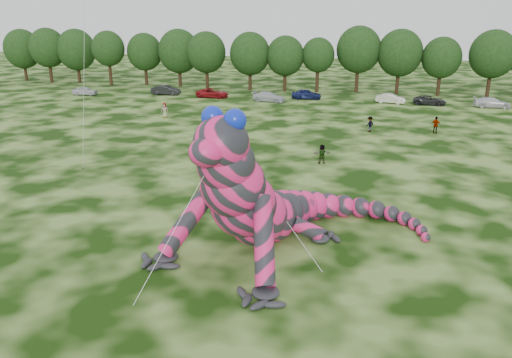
{
  "coord_description": "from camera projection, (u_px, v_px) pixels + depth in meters",
  "views": [
    {
      "loc": [
        9.31,
        -25.15,
        12.73
      ],
      "look_at": [
        3.68,
        -0.01,
        4.0
      ],
      "focal_mm": 35.0,
      "sensor_mm": 36.0,
      "label": 1
    }
  ],
  "objects": [
    {
      "name": "spectator_3",
      "position": [
        436.0,
        125.0,
        54.05
      ],
      "size": [
        1.17,
        0.88,
        1.85
      ],
      "primitive_type": "imported",
      "rotation": [
        0.0,
        0.0,
        2.69
      ],
      "color": "gray",
      "rests_on": "ground"
    },
    {
      "name": "tree_5",
      "position": [
        179.0,
        58.0,
        86.48
      ],
      "size": [
        7.16,
        6.44,
        9.8
      ],
      "primitive_type": null,
      "color": "black",
      "rests_on": "ground"
    },
    {
      "name": "tree_1",
      "position": [
        49.0,
        55.0,
        91.35
      ],
      "size": [
        6.74,
        6.07,
        9.81
      ],
      "primitive_type": null,
      "color": "black",
      "rests_on": "ground"
    },
    {
      "name": "car_5",
      "position": [
        391.0,
        99.0,
        71.81
      ],
      "size": [
        4.34,
        2.24,
        1.36
      ],
      "primitive_type": "imported",
      "rotation": [
        0.0,
        0.0,
        1.37
      ],
      "color": "beige",
      "rests_on": "ground"
    },
    {
      "name": "tree_6",
      "position": [
        207.0,
        60.0,
        83.76
      ],
      "size": [
        6.52,
        5.86,
        9.49
      ],
      "primitive_type": null,
      "color": "black",
      "rests_on": "ground"
    },
    {
      "name": "ground",
      "position": [
        195.0,
        239.0,
        29.26
      ],
      "size": [
        240.0,
        240.0,
        0.0
      ],
      "primitive_type": "plane",
      "color": "#16330A",
      "rests_on": "ground"
    },
    {
      "name": "tree_4",
      "position": [
        145.0,
        59.0,
        88.21
      ],
      "size": [
        6.22,
        5.6,
        9.06
      ],
      "primitive_type": null,
      "color": "black",
      "rests_on": "ground"
    },
    {
      "name": "car_4",
      "position": [
        306.0,
        94.0,
        75.12
      ],
      "size": [
        4.6,
        2.18,
        1.52
      ],
      "primitive_type": "imported",
      "rotation": [
        0.0,
        0.0,
        1.66
      ],
      "color": "#121B4C",
      "rests_on": "ground"
    },
    {
      "name": "inflatable_gecko",
      "position": [
        269.0,
        170.0,
        27.95
      ],
      "size": [
        19.37,
        20.9,
        8.45
      ],
      "primitive_type": null,
      "rotation": [
        0.0,
        0.0,
        -0.37
      ],
      "color": "#EC226E",
      "rests_on": "ground"
    },
    {
      "name": "tree_7",
      "position": [
        250.0,
        61.0,
        82.32
      ],
      "size": [
        6.68,
        6.01,
        9.48
      ],
      "primitive_type": null,
      "color": "black",
      "rests_on": "ground"
    },
    {
      "name": "tree_10",
      "position": [
        358.0,
        59.0,
        80.17
      ],
      "size": [
        7.09,
        6.38,
        10.5
      ],
      "primitive_type": null,
      "color": "black",
      "rests_on": "ground"
    },
    {
      "name": "car_3",
      "position": [
        269.0,
        97.0,
        73.08
      ],
      "size": [
        5.12,
        2.77,
        1.41
      ],
      "primitive_type": "imported",
      "rotation": [
        0.0,
        0.0,
        1.4
      ],
      "color": "silver",
      "rests_on": "ground"
    },
    {
      "name": "tree_9",
      "position": [
        318.0,
        65.0,
        80.64
      ],
      "size": [
        5.27,
        4.74,
        8.68
      ],
      "primitive_type": null,
      "color": "black",
      "rests_on": "ground"
    },
    {
      "name": "tree_13",
      "position": [
        491.0,
        64.0,
        74.8
      ],
      "size": [
        6.83,
        6.15,
        10.13
      ],
      "primitive_type": null,
      "color": "black",
      "rests_on": "ground"
    },
    {
      "name": "tree_11",
      "position": [
        399.0,
        62.0,
        78.56
      ],
      "size": [
        7.01,
        6.31,
        10.07
      ],
      "primitive_type": null,
      "color": "black",
      "rests_on": "ground"
    },
    {
      "name": "tree_0",
      "position": [
        23.0,
        55.0,
        93.78
      ],
      "size": [
        6.91,
        6.22,
        9.51
      ],
      "primitive_type": null,
      "color": "black",
      "rests_on": "ground"
    },
    {
      "name": "spectator_2",
      "position": [
        370.0,
        124.0,
        54.86
      ],
      "size": [
        1.22,
        1.23,
        1.7
      ],
      "primitive_type": "imported",
      "rotation": [
        0.0,
        0.0,
        3.95
      ],
      "color": "gray",
      "rests_on": "ground"
    },
    {
      "name": "car_1",
      "position": [
        166.0,
        90.0,
        78.95
      ],
      "size": [
        4.6,
        1.68,
        1.51
      ],
      "primitive_type": "imported",
      "rotation": [
        0.0,
        0.0,
        1.59
      ],
      "color": "black",
      "rests_on": "ground"
    },
    {
      "name": "tree_8",
      "position": [
        285.0,
        64.0,
        81.36
      ],
      "size": [
        6.14,
        5.53,
        8.94
      ],
      "primitive_type": null,
      "color": "black",
      "rests_on": "ground"
    },
    {
      "name": "tree_2",
      "position": [
        77.0,
        56.0,
        90.93
      ],
      "size": [
        7.04,
        6.34,
        9.64
      ],
      "primitive_type": null,
      "color": "black",
      "rests_on": "ground"
    },
    {
      "name": "car_6",
      "position": [
        430.0,
        100.0,
        70.67
      ],
      "size": [
        4.75,
        2.71,
        1.25
      ],
      "primitive_type": "imported",
      "rotation": [
        0.0,
        0.0,
        1.42
      ],
      "color": "black",
      "rests_on": "ground"
    },
    {
      "name": "spectator_4",
      "position": [
        165.0,
        110.0,
        62.07
      ],
      "size": [
        0.97,
        0.7,
        1.85
      ],
      "primitive_type": "imported",
      "rotation": [
        0.0,
        0.0,
        0.13
      ],
      "color": "gray",
      "rests_on": "ground"
    },
    {
      "name": "tree_12",
      "position": [
        441.0,
        67.0,
        77.03
      ],
      "size": [
        5.99,
        5.39,
        8.97
      ],
      "primitive_type": null,
      "color": "black",
      "rests_on": "ground"
    },
    {
      "name": "spectator_1",
      "position": [
        218.0,
        129.0,
        52.48
      ],
      "size": [
        0.87,
        0.68,
        1.79
      ],
      "primitive_type": "imported",
      "rotation": [
        0.0,
        0.0,
        3.15
      ],
      "color": "gray",
      "rests_on": "ground"
    },
    {
      "name": "car_7",
      "position": [
        492.0,
        103.0,
        68.53
      ],
      "size": [
        4.92,
        2.12,
        1.41
      ],
      "primitive_type": "imported",
      "rotation": [
        0.0,
        0.0,
        1.54
      ],
      "color": "silver",
      "rests_on": "ground"
    },
    {
      "name": "spectator_5",
      "position": [
        322.0,
        154.0,
        43.47
      ],
      "size": [
        1.65,
        0.97,
        1.7
      ],
      "primitive_type": "imported",
      "rotation": [
        0.0,
        0.0,
        3.46
      ],
      "color": "gray",
      "rests_on": "ground"
    },
    {
      "name": "spectator_0",
      "position": [
        217.0,
        136.0,
        49.56
      ],
      "size": [
        0.7,
        0.79,
        1.81
      ],
      "primitive_type": "imported",
      "rotation": [
        0.0,
        0.0,
        2.08
      ],
      "color": "gray",
      "rests_on": "ground"
    },
    {
      "name": "car_0",
      "position": [
        85.0,
        91.0,
        78.76
      ],
      "size": [
        4.01,
        1.94,
        1.32
      ],
      "primitive_type": "imported",
      "rotation": [
        0.0,
        0.0,
        1.67
      ],
      "color": "silver",
      "rests_on": "ground"
    },
    {
      "name": "tree_3",
      "position": [
        109.0,
        58.0,
        87.88
      ],
      "size": [
        5.81,
        5.23,
        9.44
      ],
      "primitive_type": null,
      "color": "black",
      "rests_on": "ground"
    },
    {
      "name": "car_2",
      "position": [
        212.0,
        93.0,
        76.48
      ],
      "size": [
        5.13,
        2.61,
        1.39
      ],
      "primitive_type": "imported",
      "rotation": [
        0.0,
        0.0,
        1.51
      ],
      "color": "maroon",
      "rests_on": "ground"
    }
  ]
}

